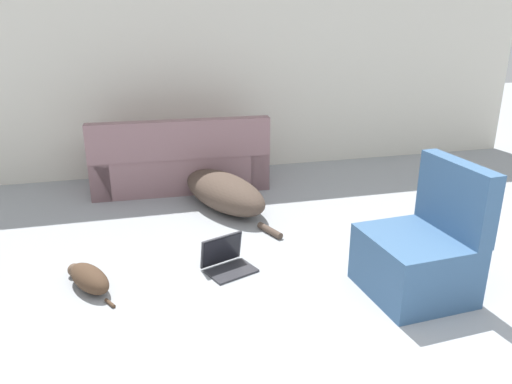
% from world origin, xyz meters
% --- Properties ---
extents(wall_back, '(7.48, 0.06, 2.63)m').
position_xyz_m(wall_back, '(0.00, 4.34, 1.32)').
color(wall_back, silver).
rests_on(wall_back, ground_plane).
extents(couch, '(1.85, 0.83, 0.78)m').
position_xyz_m(couch, '(-0.65, 3.81, 0.26)').
color(couch, gray).
rests_on(couch, ground_plane).
extents(dog, '(0.87, 1.65, 0.33)m').
position_xyz_m(dog, '(-0.35, 3.12, 0.16)').
color(dog, '#4C3D33').
rests_on(dog, ground_plane).
extents(cat, '(0.37, 0.57, 0.16)m').
position_xyz_m(cat, '(-1.50, 1.81, 0.08)').
color(cat, '#473323').
rests_on(cat, ground_plane).
extents(laptop_open, '(0.42, 0.38, 0.24)m').
position_xyz_m(laptop_open, '(-0.54, 1.86, 0.08)').
color(laptop_open, '#2D2D33').
rests_on(laptop_open, ground_plane).
extents(side_chair, '(0.67, 0.69, 0.90)m').
position_xyz_m(side_chair, '(0.67, 1.22, 0.29)').
color(side_chair, '#385B84').
rests_on(side_chair, ground_plane).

